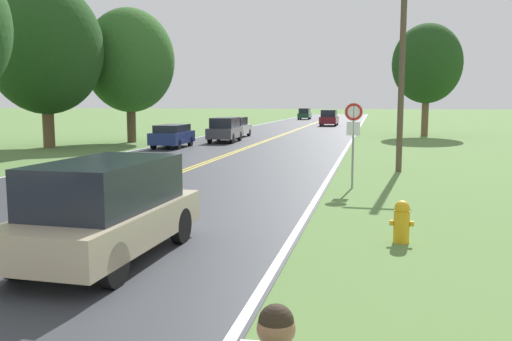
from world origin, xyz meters
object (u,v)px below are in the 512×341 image
(car_silver_sedan_receding, at_px, (234,127))
(car_maroon_suv_distant, at_px, (329,118))
(traffic_sign, at_px, (353,124))
(tree_mid_treeline, at_px, (427,64))
(tree_right_cluster, at_px, (130,61))
(fire_hydrant, at_px, (402,221))
(tree_left_verge, at_px, (45,48))
(car_champagne_suv_approaching, at_px, (107,208))
(car_dark_blue_hatchback_mid_near, at_px, (172,135))
(car_dark_grey_suv_mid_far, at_px, (225,129))
(car_dark_green_van_horizon, at_px, (305,114))

(car_silver_sedan_receding, relative_size, car_maroon_suv_distant, 0.87)
(traffic_sign, relative_size, car_silver_sedan_receding, 0.70)
(tree_mid_treeline, xyz_separation_m, tree_right_cluster, (-20.69, -11.49, -0.25))
(fire_hydrant, distance_m, tree_left_verge, 28.28)
(fire_hydrant, xyz_separation_m, car_champagne_suv_approaching, (-5.31, -2.36, 0.51))
(car_dark_blue_hatchback_mid_near, bearing_deg, tree_mid_treeline, -49.27)
(tree_left_verge, relative_size, car_maroon_suv_distant, 2.19)
(fire_hydrant, bearing_deg, car_champagne_suv_approaching, -156.05)
(car_dark_grey_suv_mid_far, bearing_deg, car_champagne_suv_approaching, -171.34)
(car_dark_grey_suv_mid_far, bearing_deg, fire_hydrant, -159.53)
(car_dark_grey_suv_mid_far, bearing_deg, tree_mid_treeline, -57.45)
(car_dark_blue_hatchback_mid_near, relative_size, car_dark_grey_suv_mid_far, 0.95)
(car_dark_green_van_horizon, bearing_deg, car_dark_blue_hatchback_mid_near, 178.08)
(car_champagne_suv_approaching, xyz_separation_m, car_maroon_suv_distant, (-0.49, 54.86, 0.01))
(traffic_sign, bearing_deg, car_dark_grey_suv_mid_far, 117.20)
(car_dark_green_van_horizon, bearing_deg, tree_right_cluster, 172.89)
(tree_right_cluster, bearing_deg, fire_hydrant, -54.34)
(tree_right_cluster, relative_size, car_dark_grey_suv_mid_far, 2.18)
(tree_right_cluster, relative_size, car_silver_sedan_receding, 2.29)
(car_dark_green_van_horizon, bearing_deg, tree_left_verge, 170.35)
(fire_hydrant, distance_m, tree_mid_treeline, 36.11)
(car_dark_blue_hatchback_mid_near, xyz_separation_m, car_maroon_suv_distant, (7.03, 32.07, 0.19))
(tree_right_cluster, xyz_separation_m, car_dark_blue_hatchback_mid_near, (4.42, -3.61, -4.87))
(traffic_sign, height_order, car_silver_sedan_receding, traffic_sign)
(fire_hydrant, bearing_deg, car_dark_green_van_horizon, 98.78)
(car_dark_grey_suv_mid_far, relative_size, car_dark_green_van_horizon, 1.07)
(car_dark_blue_hatchback_mid_near, bearing_deg, traffic_sign, -141.76)
(traffic_sign, relative_size, car_dark_grey_suv_mid_far, 0.67)
(car_silver_sedan_receding, height_order, car_maroon_suv_distant, car_maroon_suv_distant)
(car_champagne_suv_approaching, distance_m, car_dark_blue_hatchback_mid_near, 24.00)
(traffic_sign, height_order, car_dark_green_van_horizon, traffic_sign)
(fire_hydrant, xyz_separation_m, car_dark_green_van_horizon, (-11.36, 73.57, 0.46))
(tree_mid_treeline, distance_m, car_dark_green_van_horizon, 41.12)
(traffic_sign, bearing_deg, tree_left_verge, 147.80)
(tree_right_cluster, height_order, car_dark_blue_hatchback_mid_near, tree_right_cluster)
(fire_hydrant, xyz_separation_m, car_silver_sedan_receding, (-11.56, 30.80, 0.36))
(traffic_sign, bearing_deg, car_champagne_suv_approaching, -113.71)
(car_dark_grey_suv_mid_far, distance_m, car_maroon_suv_distant, 27.51)
(tree_left_verge, distance_m, car_maroon_suv_distant, 37.03)
(car_dark_green_van_horizon, bearing_deg, car_champagne_suv_approaching, -175.78)
(car_silver_sedan_receding, height_order, car_dark_green_van_horizon, car_dark_green_van_horizon)
(tree_mid_treeline, relative_size, tree_right_cluster, 0.99)
(car_dark_blue_hatchback_mid_near, bearing_deg, fire_hydrant, -149.99)
(tree_right_cluster, bearing_deg, car_silver_sedan_receding, 49.94)
(car_champagne_suv_approaching, bearing_deg, tree_left_verge, -142.85)
(car_dark_green_van_horizon, bearing_deg, car_dark_grey_suv_mid_far, -179.73)
(tree_mid_treeline, relative_size, car_maroon_suv_distant, 1.98)
(fire_hydrant, xyz_separation_m, car_maroon_suv_distant, (-5.80, 52.50, 0.52))
(car_dark_blue_hatchback_mid_near, relative_size, car_maroon_suv_distant, 0.87)
(fire_hydrant, xyz_separation_m, tree_mid_treeline, (3.45, 35.53, 5.45))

